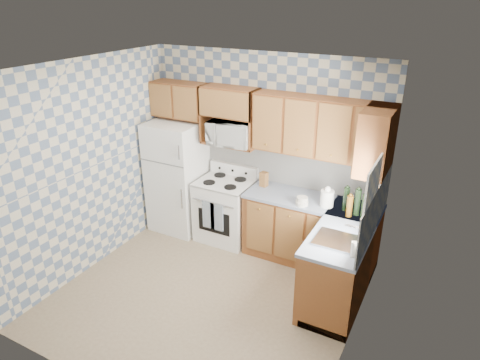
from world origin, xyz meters
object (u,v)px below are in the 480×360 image
Objects in this scene: stove_body at (225,210)px; electric_kettle at (327,198)px; microwave at (231,133)px; refrigerator at (178,177)px.

electric_kettle is (1.51, -0.07, 0.58)m from stove_body.
microwave reaches higher than stove_body.
microwave is (0.05, 0.10, 1.17)m from stove_body.
refrigerator reaches higher than stove_body.
microwave is at bearing 173.17° from electric_kettle.
refrigerator is at bearing 178.80° from electric_kettle.
stove_body is 1.50× the size of microwave.
stove_body is (0.80, 0.03, -0.39)m from refrigerator.
electric_kettle is at bearing -2.78° from stove_body.
refrigerator is 0.89m from stove_body.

